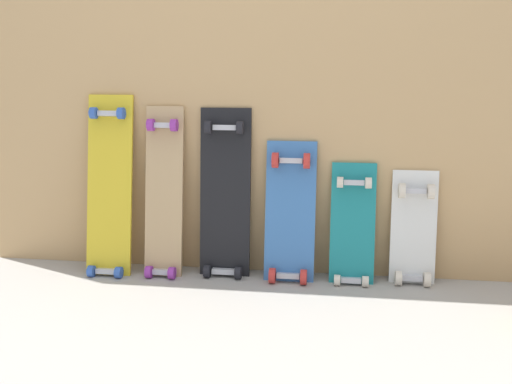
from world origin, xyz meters
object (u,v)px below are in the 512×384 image
at_px(skateboard_yellow, 109,193).
at_px(skateboard_white, 413,234).
at_px(skateboard_teal, 352,231).
at_px(skateboard_black, 225,200).
at_px(skateboard_natural, 164,199).
at_px(skateboard_blue, 290,218).

distance_m(skateboard_yellow, skateboard_white, 1.42).
bearing_deg(skateboard_yellow, skateboard_teal, 1.08).
height_order(skateboard_yellow, skateboard_black, skateboard_yellow).
xyz_separation_m(skateboard_yellow, skateboard_white, (1.41, 0.04, -0.16)).
xyz_separation_m(skateboard_yellow, skateboard_black, (0.55, 0.03, -0.03)).
distance_m(skateboard_natural, skateboard_white, 1.16).
xyz_separation_m(skateboard_natural, skateboard_blue, (0.59, 0.00, -0.07)).
height_order(skateboard_yellow, skateboard_natural, skateboard_yellow).
bearing_deg(skateboard_white, skateboard_natural, -178.45).
height_order(skateboard_teal, skateboard_white, skateboard_teal).
relative_size(skateboard_blue, skateboard_white, 1.21).
height_order(skateboard_natural, skateboard_white, skateboard_natural).
height_order(skateboard_yellow, skateboard_teal, skateboard_yellow).
relative_size(skateboard_natural, skateboard_teal, 1.39).
relative_size(skateboard_blue, skateboard_teal, 1.14).
distance_m(skateboard_natural, skateboard_teal, 0.89).
distance_m(skateboard_yellow, skateboard_natural, 0.26).
relative_size(skateboard_natural, skateboard_blue, 1.23).
bearing_deg(skateboard_blue, skateboard_black, 176.31).
bearing_deg(skateboard_black, skateboard_natural, -175.16).
bearing_deg(skateboard_white, skateboard_blue, -177.26).
xyz_separation_m(skateboard_black, skateboard_blue, (0.31, -0.02, -0.07)).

